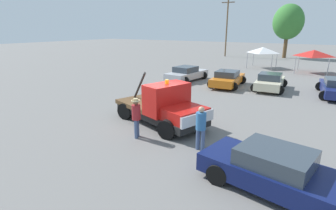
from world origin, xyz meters
name	(u,v)px	position (x,y,z in m)	size (l,w,h in m)	color
ground_plane	(160,123)	(0.00, 0.00, 0.00)	(160.00, 160.00, 0.00)	slate
tow_truck	(164,107)	(0.31, -0.10, 0.93)	(5.70, 3.60, 2.51)	black
foreground_car	(280,173)	(6.33, -3.07, 0.65)	(5.06, 2.68, 1.34)	#0F194C
person_near_truck	(201,125)	(3.11, -1.73, 1.05)	(0.41, 0.41, 1.83)	#475B84
person_at_hood	(136,115)	(0.15, -2.08, 1.07)	(0.40, 0.40, 1.81)	#475B84
parked_car_silver	(187,74)	(-4.24, 10.83, 0.65)	(2.78, 4.84, 1.34)	#B7B7BC
parked_car_orange	(227,79)	(-0.15, 10.46, 0.65)	(2.69, 4.65, 1.34)	orange
parked_car_cream	(270,82)	(3.16, 10.99, 0.65)	(2.63, 4.36, 1.34)	beige
canopy_tent_white	(263,50)	(-0.26, 22.98, 2.15)	(2.94, 2.94, 2.51)	#9E9EA3
canopy_tent_red	(314,53)	(5.31, 21.83, 2.14)	(3.11, 3.11, 2.49)	#9E9EA3
tree_left	(288,22)	(0.20, 36.45, 5.63)	(4.70, 4.70, 8.40)	brown
traffic_cone	(157,95)	(-2.83, 3.92, 0.25)	(0.40, 0.40, 0.55)	black
utility_pole	(227,25)	(-8.93, 33.73, 5.25)	(2.20, 0.24, 9.98)	brown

